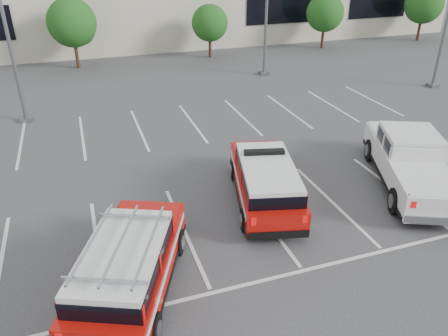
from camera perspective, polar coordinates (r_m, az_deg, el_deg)
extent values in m
plane|color=#37373A|center=(14.82, 5.08, -6.38)|extent=(120.00, 120.00, 0.00)
cube|color=silver|center=(18.44, -0.47, 1.05)|extent=(23.00, 15.00, 0.01)
cylinder|color=#3F2B19|center=(33.95, -18.67, 13.79)|extent=(0.24, 0.24, 1.84)
sphere|color=#184813|center=(33.53, -19.26, 17.49)|extent=(3.37, 3.37, 3.37)
sphere|color=#184813|center=(33.82, -18.44, 16.81)|extent=(2.24, 2.24, 2.24)
cylinder|color=#3F2B19|center=(35.48, -1.83, 15.46)|extent=(0.24, 0.24, 1.51)
sphere|color=#184813|center=(35.14, -1.88, 18.41)|extent=(2.77, 2.77, 2.77)
sphere|color=#184813|center=(35.51, -1.32, 17.82)|extent=(1.85, 1.85, 1.85)
cylinder|color=#3F2B19|center=(39.52, 12.74, 16.22)|extent=(0.24, 0.24, 1.67)
sphere|color=#184813|center=(39.18, 13.07, 19.14)|extent=(3.07, 3.07, 3.07)
sphere|color=#184813|center=(39.63, 13.36, 18.52)|extent=(2.05, 2.05, 2.05)
cylinder|color=#3F2B19|center=(45.43, 24.11, 16.12)|extent=(0.24, 0.24, 1.84)
sphere|color=#184813|center=(45.13, 24.68, 18.88)|extent=(3.37, 3.37, 3.37)
sphere|color=#184813|center=(45.60, 24.77, 18.27)|extent=(2.24, 2.24, 2.24)
cube|color=#59595E|center=(24.70, -24.39, 5.85)|extent=(0.60, 0.60, 0.20)
cylinder|color=#59595E|center=(23.54, -26.79, 16.93)|extent=(0.18, 0.18, 10.00)
cube|color=#59595E|center=(30.86, 5.22, 12.23)|extent=(0.60, 0.60, 0.20)
cube|color=#59595E|center=(31.03, 25.57, 9.75)|extent=(0.60, 0.60, 0.20)
cube|color=#A80D08|center=(15.31, 5.31, -1.99)|extent=(3.14, 5.55, 0.80)
cube|color=black|center=(14.61, 5.72, -0.83)|extent=(2.62, 4.03, 0.42)
cube|color=silver|center=(14.48, 5.77, 0.16)|extent=(2.56, 3.95, 0.15)
cube|color=black|center=(15.13, 5.28, 2.10)|extent=(1.43, 0.61, 0.14)
cube|color=silver|center=(17.65, 23.25, 0.31)|extent=(4.52, 6.63, 0.91)
cube|color=black|center=(17.86, 23.16, 3.13)|extent=(2.72, 2.84, 0.48)
cube|color=silver|center=(17.74, 23.36, 4.08)|extent=(2.66, 2.78, 0.17)
cube|color=#A80D08|center=(11.81, -12.03, -12.62)|extent=(3.84, 5.42, 0.83)
cube|color=black|center=(11.05, -13.05, -11.75)|extent=(3.06, 3.91, 0.44)
cube|color=silver|center=(10.87, -13.22, -10.53)|extent=(3.00, 3.83, 0.16)
cube|color=#A5A5A8|center=(10.71, -13.38, -9.36)|extent=(2.98, 3.61, 0.06)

